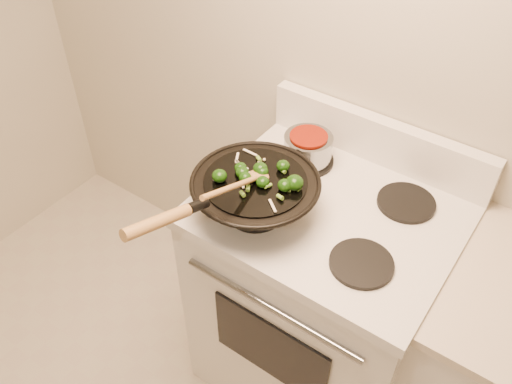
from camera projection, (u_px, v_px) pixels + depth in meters
The scene contains 5 objects.
stove at pixel (320, 296), 1.97m from camera, with size 0.78×0.67×1.08m.
wok at pixel (254, 194), 1.60m from camera, with size 0.38×0.63×0.23m.
stirfry at pixel (263, 176), 1.56m from camera, with size 0.25×0.19×0.04m.
wooden_spoon at pixel (244, 182), 1.50m from camera, with size 0.06×0.28×0.12m.
saucepan at pixel (308, 148), 1.79m from camera, with size 0.16×0.26×0.10m.
Camera 1 is at (0.43, 0.06, 2.08)m, focal length 38.00 mm.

